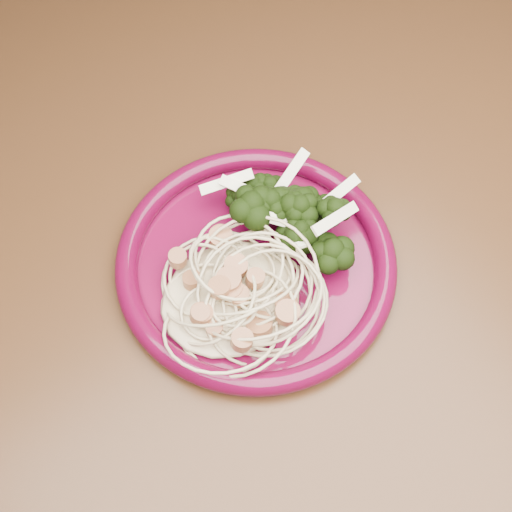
% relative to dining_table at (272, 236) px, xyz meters
% --- Properties ---
extents(dining_table, '(1.20, 0.80, 0.75)m').
position_rel_dining_table_xyz_m(dining_table, '(0.00, 0.00, 0.00)').
color(dining_table, '#472814').
rests_on(dining_table, ground).
extents(dinner_plate, '(0.33, 0.33, 0.02)m').
position_rel_dining_table_xyz_m(dinner_plate, '(-0.07, -0.07, 0.11)').
color(dinner_plate, '#540626').
rests_on(dinner_plate, dining_table).
extents(spaghetti_pile, '(0.16, 0.15, 0.03)m').
position_rel_dining_table_xyz_m(spaghetti_pile, '(-0.11, -0.09, 0.12)').
color(spaghetti_pile, beige).
rests_on(spaghetti_pile, dinner_plate).
extents(scallop_cluster, '(0.14, 0.14, 0.04)m').
position_rel_dining_table_xyz_m(scallop_cluster, '(-0.11, -0.09, 0.15)').
color(scallop_cluster, '#B07146').
rests_on(scallop_cluster, spaghetti_pile).
extents(broccoli_pile, '(0.13, 0.15, 0.04)m').
position_rel_dining_table_xyz_m(broccoli_pile, '(-0.02, -0.05, 0.13)').
color(broccoli_pile, black).
rests_on(broccoli_pile, dinner_plate).
extents(onion_garnish, '(0.09, 0.10, 0.05)m').
position_rel_dining_table_xyz_m(onion_garnish, '(-0.02, -0.05, 0.16)').
color(onion_garnish, white).
rests_on(onion_garnish, broccoli_pile).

